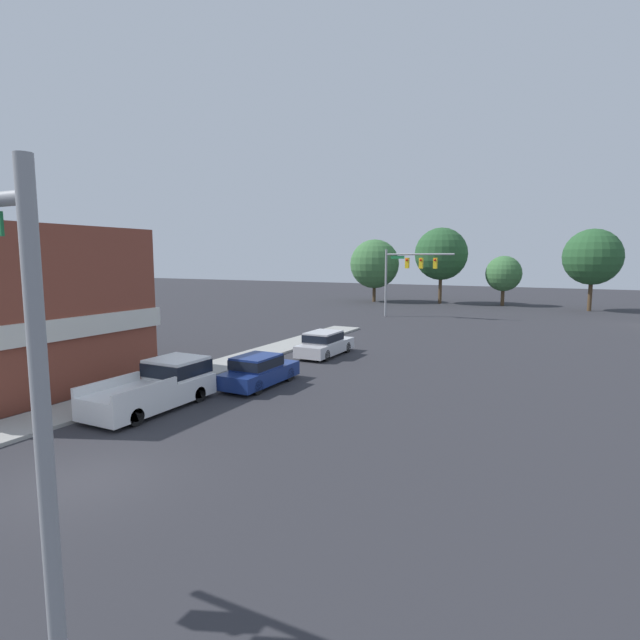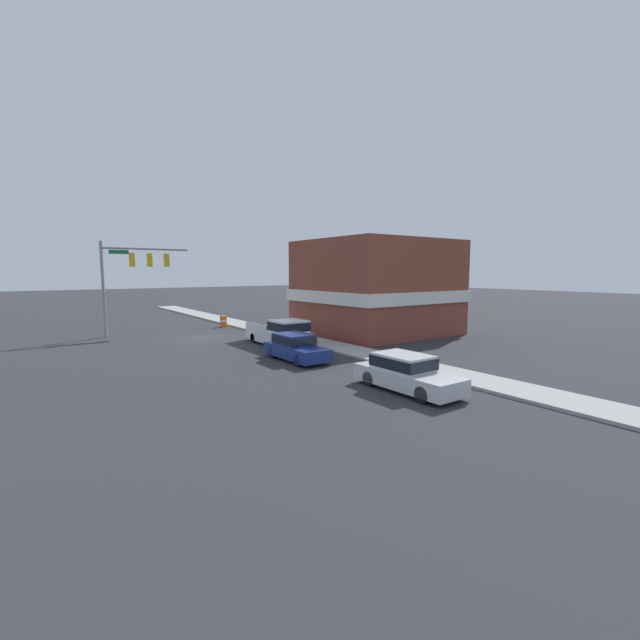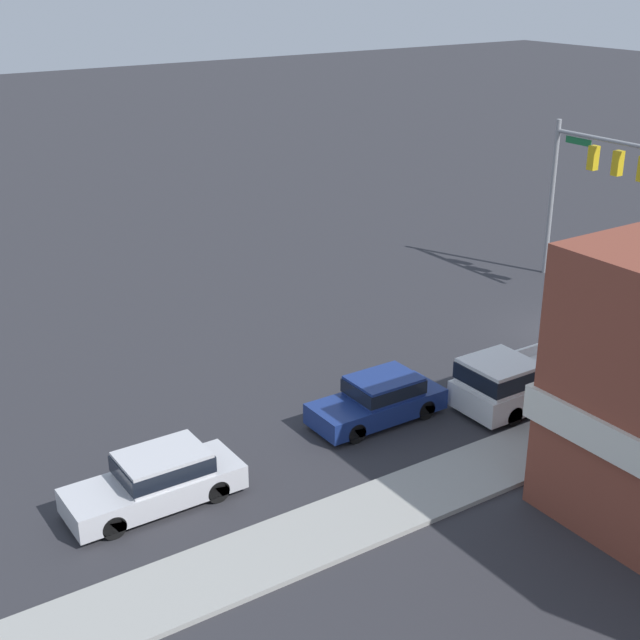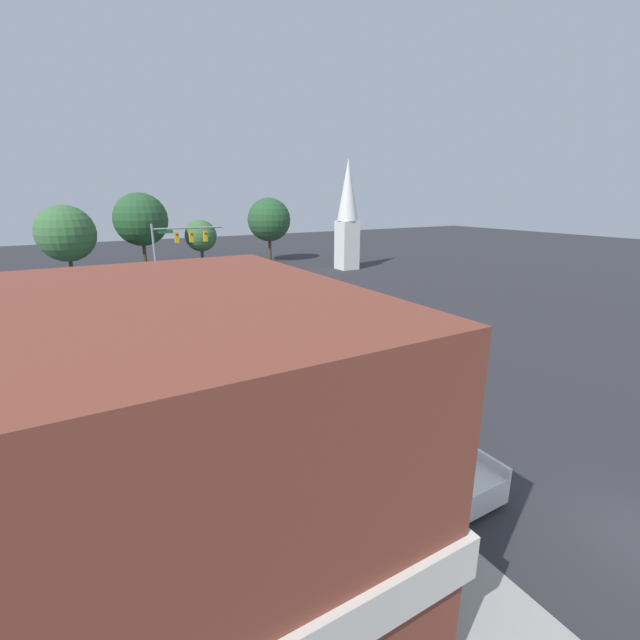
% 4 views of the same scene
% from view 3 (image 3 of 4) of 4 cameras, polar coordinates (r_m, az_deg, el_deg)
% --- Properties ---
extents(ground_plane, '(200.00, 200.00, 0.00)m').
position_cam_3_polar(ground_plane, '(36.71, 15.51, -0.86)').
color(ground_plane, '#2D2D33').
extents(near_signal_assembly, '(6.53, 0.49, 7.21)m').
position_cam_3_polar(near_signal_assembly, '(40.95, 17.06, 9.09)').
color(near_signal_assembly, gray).
rests_on(near_signal_assembly, ground).
extents(car_lead, '(1.77, 4.47, 1.48)m').
position_cam_3_polar(car_lead, '(28.68, 3.82, -5.02)').
color(car_lead, black).
rests_on(car_lead, ground).
extents(car_second_ahead, '(1.81, 4.83, 1.52)m').
position_cam_3_polar(car_second_ahead, '(24.84, -10.35, -9.95)').
color(car_second_ahead, black).
rests_on(car_second_ahead, ground).
extents(pickup_truck_parked, '(2.12, 5.44, 1.82)m').
position_cam_3_polar(pickup_truck_parked, '(30.26, 12.65, -3.76)').
color(pickup_truck_parked, black).
rests_on(pickup_truck_parked, ground).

